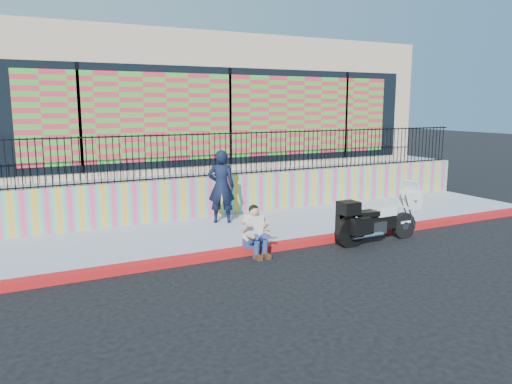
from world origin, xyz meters
TOP-DOWN VIEW (x-y plane):
  - ground at (0.00, 0.00)m, footprint 90.00×90.00m
  - red_curb at (0.00, 0.00)m, footprint 16.00×0.30m
  - sidewalk at (0.00, 1.65)m, footprint 16.00×3.00m
  - mural_wall at (0.00, 3.25)m, footprint 16.00×0.20m
  - metal_fence at (0.00, 3.25)m, footprint 15.80×0.04m
  - elevated_platform at (0.00, 8.35)m, footprint 16.00×10.00m
  - storefront_building at (0.00, 8.13)m, footprint 14.00×8.06m
  - police_motorcycle at (1.60, -0.55)m, footprint 2.26×0.75m
  - police_officer at (-1.05, 2.40)m, footprint 0.82×0.70m
  - seated_man at (-1.35, -0.20)m, footprint 0.54×0.71m

SIDE VIEW (x-z plane):
  - ground at x=0.00m, z-range 0.00..0.00m
  - red_curb at x=0.00m, z-range 0.00..0.15m
  - sidewalk at x=0.00m, z-range 0.00..0.15m
  - seated_man at x=-1.35m, z-range -0.08..0.98m
  - police_motorcycle at x=1.60m, z-range -0.11..1.29m
  - elevated_platform at x=0.00m, z-range 0.00..1.25m
  - mural_wall at x=0.00m, z-range 0.15..1.25m
  - police_officer at x=-1.05m, z-range 0.15..2.05m
  - metal_fence at x=0.00m, z-range 1.25..2.45m
  - storefront_building at x=0.00m, z-range 1.25..5.25m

